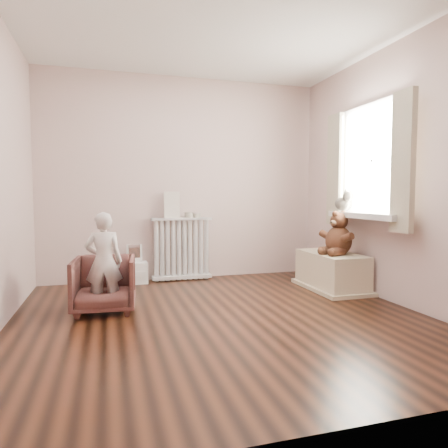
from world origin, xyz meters
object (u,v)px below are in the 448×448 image
object	(u,v)px
teddy_bear	(339,232)
radiator	(182,250)
plush_cat	(343,203)
child	(104,262)
armchair	(104,284)
toy_vanity	(135,261)
toy_bench	(331,272)

from	to	relation	value
teddy_bear	radiator	bearing A→B (deg)	128.05
radiator	plush_cat	size ratio (longest dim) A/B	2.84
child	teddy_bear	distance (m)	2.55
radiator	teddy_bear	bearing A→B (deg)	-34.82
armchair	child	world-z (taller)	child
toy_vanity	teddy_bear	size ratio (longest dim) A/B	0.98
toy_vanity	child	distance (m)	1.28
radiator	child	world-z (taller)	child
radiator	teddy_bear	distance (m)	1.95
toy_vanity	teddy_bear	xyz separation A→B (m)	(2.18, -1.07, 0.40)
teddy_bear	plush_cat	distance (m)	0.38
plush_cat	radiator	bearing A→B (deg)	125.91
toy_bench	teddy_bear	bearing A→B (deg)	-84.35
teddy_bear	armchair	bearing A→B (deg)	164.97
radiator	toy_bench	world-z (taller)	radiator
toy_vanity	plush_cat	distance (m)	2.60
child	plush_cat	distance (m)	2.73
toy_vanity	armchair	bearing A→B (deg)	-106.77
armchair	teddy_bear	bearing A→B (deg)	7.07
plush_cat	toy_vanity	bearing A→B (deg)	133.29
armchair	teddy_bear	size ratio (longest dim) A/B	1.17
toy_vanity	toy_bench	distance (m)	2.37
child	toy_bench	bearing A→B (deg)	-169.14
child	plush_cat	world-z (taller)	plush_cat
radiator	toy_bench	bearing A→B (deg)	-32.05
toy_vanity	child	world-z (taller)	child
toy_vanity	plush_cat	size ratio (longest dim) A/B	1.69
child	teddy_bear	size ratio (longest dim) A/B	1.89
toy_vanity	armchair	xyz separation A→B (m)	(-0.35, -1.17, -0.02)
armchair	toy_bench	distance (m)	2.53
child	toy_vanity	bearing A→B (deg)	-101.15
toy_bench	radiator	bearing A→B (deg)	147.95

